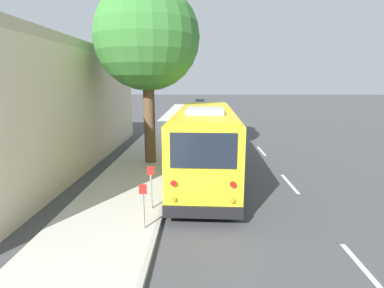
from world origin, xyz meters
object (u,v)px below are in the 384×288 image
Objects in this scene: parked_sedan_white at (201,111)px; sign_post_far at (151,187)px; parked_sedan_gray at (200,107)px; shuttle_bus at (205,140)px; parked_sedan_silver at (196,128)px; parked_sedan_black at (200,103)px; parked_sedan_tan at (197,118)px; sign_post_near at (143,206)px; street_tree at (147,31)px.

sign_post_far is at bearing 176.09° from parked_sedan_white.
sign_post_far reaches higher than parked_sedan_gray.
parked_sedan_white is 1.04× the size of parked_sedan_gray.
parked_sedan_white is (23.86, 0.16, -1.15)m from shuttle_bus.
parked_sedan_gray is at bearing 2.06° from shuttle_bus.
parked_sedan_black is at bearing -3.11° from parked_sedan_silver.
sign_post_near is at bearing 174.78° from parked_sedan_tan.
street_tree reaches higher than parked_sedan_white.
parked_sedan_tan is at bearing 176.60° from parked_sedan_white.
parked_sedan_gray is at bearing -5.44° from street_tree.
sign_post_far is (-20.25, 1.28, 0.29)m from parked_sedan_tan.
shuttle_bus is at bearing -131.54° from street_tree.
shuttle_bus is 6.33× the size of sign_post_far.
street_tree is at bearing 173.15° from parked_sedan_black.
parked_sedan_silver reaches higher than parked_sedan_white.
parked_sedan_gray is at bearing -3.26° from parked_sedan_tan.
shuttle_bus is 2.02× the size of parked_sedan_black.
sign_post_far is (-5.92, -0.97, -5.71)m from street_tree.
shuttle_bus is 36.76m from parked_sedan_black.
parked_sedan_tan is 3.17× the size of sign_post_far.
street_tree is at bearing 50.13° from shuttle_bus.
parked_sedan_silver is 18.88m from parked_sedan_gray.
sign_post_near is at bearing 176.25° from parked_sedan_white.
shuttle_bus reaches higher than parked_sedan_white.
parked_sedan_tan is at bearing -8.95° from street_tree.
parked_sedan_gray is 34.37m from sign_post_near.
parked_sedan_tan is 7.08m from parked_sedan_white.
sign_post_far is at bearing 154.20° from shuttle_bus.
sign_post_far reaches higher than parked_sedan_silver.
parked_sedan_tan is 21.65m from sign_post_near.
street_tree reaches higher than parked_sedan_black.
sign_post_near reaches higher than parked_sedan_black.
parked_sedan_silver is 15.51m from sign_post_near.
parked_sedan_black is (12.88, 0.10, -0.02)m from parked_sedan_white.
street_tree is (-21.40, 2.62, 6.01)m from parked_sedan_white.
shuttle_bus is 23.89m from parked_sedan_white.
parked_sedan_white is (7.08, -0.36, -0.01)m from parked_sedan_tan.
parked_sedan_gray is 33.02m from sign_post_far.
parked_sedan_black is at bearing 1.38° from parked_sedan_gray.
parked_sedan_white is 5.65m from parked_sedan_gray.
parked_sedan_tan is 20.29m from sign_post_far.
shuttle_bus reaches higher than parked_sedan_silver.
parked_sedan_gray is (5.65, 0.04, -0.01)m from parked_sedan_white.
parked_sedan_silver is 10.37m from street_tree.
street_tree is (-14.32, 2.26, 6.00)m from parked_sedan_tan.
shuttle_bus is 2.05× the size of parked_sedan_white.
parked_sedan_black is 3.41× the size of sign_post_near.
shuttle_bus is 5.23m from sign_post_near.
parked_sedan_silver is 26.11m from parked_sedan_black.
street_tree is (-8.17, 2.24, 5.99)m from parked_sedan_silver.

